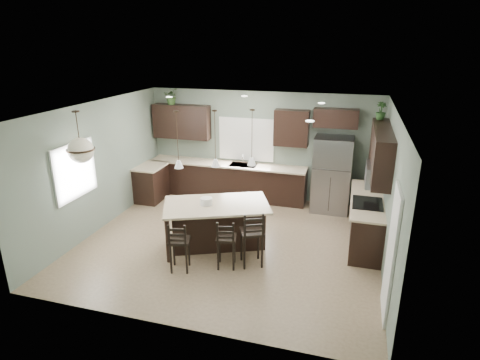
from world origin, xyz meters
name	(u,v)px	position (x,y,z in m)	size (l,w,h in m)	color
ground	(230,242)	(0.00, 0.00, 0.00)	(6.00, 6.00, 0.00)	#9E8466
pantry_door	(391,254)	(2.98, -1.55, 1.02)	(0.04, 0.82, 2.04)	white
window_back	(246,139)	(-0.40, 2.73, 1.55)	(1.35, 0.02, 1.00)	white
window_left	(74,171)	(-2.98, -0.80, 1.55)	(0.02, 1.10, 1.00)	white
left_return_cabs	(151,183)	(-2.70, 1.70, 0.45)	(0.60, 0.90, 0.90)	black
left_return_countertop	(151,166)	(-2.68, 1.70, 0.92)	(0.66, 0.96, 0.04)	beige
back_lower_cabs	(227,181)	(-0.85, 2.45, 0.45)	(4.20, 0.60, 0.90)	black
back_countertop	(227,164)	(-0.85, 2.43, 0.92)	(4.20, 0.66, 0.04)	beige
sink_inset	(243,165)	(-0.40, 2.43, 0.94)	(0.70, 0.45, 0.01)	gray
faucet	(243,160)	(-0.40, 2.40, 1.08)	(0.02, 0.02, 0.28)	silver
back_upper_left	(182,122)	(-2.15, 2.58, 1.95)	(1.55, 0.34, 0.90)	black
back_upper_right	(292,128)	(0.80, 2.58, 1.95)	(0.85, 0.34, 0.90)	black
fridge_header	(336,118)	(1.85, 2.58, 2.25)	(1.05, 0.34, 0.45)	black
right_lower_cabs	(366,220)	(2.70, 0.87, 0.45)	(0.60, 2.35, 0.90)	black
right_countertop	(367,199)	(2.68, 0.87, 0.92)	(0.66, 2.35, 0.04)	beige
cooktop	(368,203)	(2.68, 0.60, 0.94)	(0.58, 0.75, 0.02)	black
wall_oven_front	(351,224)	(2.40, 0.60, 0.45)	(0.01, 0.72, 0.60)	gray
right_upper_cabs	(381,151)	(2.83, 0.87, 1.95)	(0.34, 2.35, 0.90)	black
microwave	(376,175)	(2.78, 0.60, 1.55)	(0.40, 0.75, 0.40)	gray
refrigerator	(332,175)	(1.87, 2.29, 0.93)	(0.90, 0.74, 1.85)	gray
kitchen_island	(217,225)	(-0.21, -0.23, 0.46)	(2.06, 1.17, 0.92)	black
serving_dish	(206,201)	(-0.39, -0.31, 0.99)	(0.24, 0.24, 0.14)	silver
bar_stool_left	(180,246)	(-0.55, -1.28, 0.49)	(0.36, 0.36, 0.98)	black
bar_stool_center	(226,243)	(0.23, -0.94, 0.49)	(0.36, 0.36, 0.97)	black
bar_stool_right	(252,238)	(0.65, -0.73, 0.55)	(0.41, 0.41, 1.10)	black
pendant_left	(177,140)	(-0.85, -0.51, 2.25)	(0.17, 0.17, 1.10)	silver
pendant_center	(215,139)	(-0.21, -0.23, 2.25)	(0.17, 0.17, 1.10)	white
pendant_right	(252,138)	(0.44, 0.05, 2.25)	(0.17, 0.17, 1.10)	white
chandelier	(79,137)	(-2.60, -1.01, 2.30)	(0.52, 0.52, 0.99)	beige
plant_back_left	(172,96)	(-2.38, 2.55, 2.62)	(0.39, 0.34, 0.43)	#335525
plant_right_wall	(381,111)	(2.80, 1.82, 2.59)	(0.21, 0.21, 0.38)	#2A5324
room_shell	(229,164)	(0.00, 0.00, 1.70)	(6.00, 6.00, 6.00)	slate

